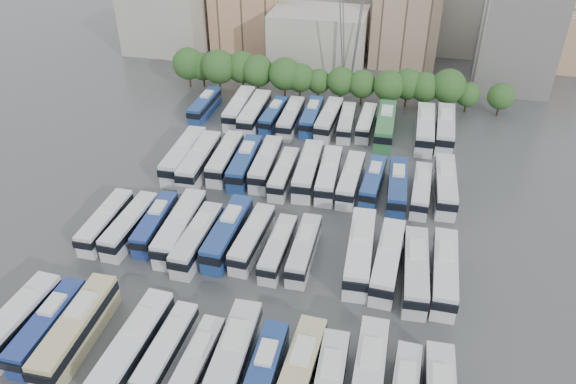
% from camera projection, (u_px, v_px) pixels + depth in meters
% --- Properties ---
extents(ground, '(220.00, 220.00, 0.00)m').
position_uv_depth(ground, '(277.00, 228.00, 74.89)').
color(ground, '#424447').
rests_on(ground, ground).
extents(tree_line, '(65.54, 8.05, 8.49)m').
position_uv_depth(tree_line, '(315.00, 77.00, 107.04)').
color(tree_line, black).
rests_on(tree_line, ground).
extents(city_buildings, '(102.00, 35.00, 20.00)m').
position_uv_depth(city_buildings, '(322.00, 14.00, 130.16)').
color(city_buildings, '#9E998E').
rests_on(city_buildings, ground).
extents(apartment_tower, '(14.00, 14.00, 26.00)m').
position_uv_depth(apartment_tower, '(522.00, 22.00, 108.06)').
color(apartment_tower, silver).
rests_on(apartment_tower, ground).
extents(bus_r0_s0, '(3.57, 13.42, 4.17)m').
position_uv_depth(bus_r0_s0, '(13.00, 326.00, 57.69)').
color(bus_r0_s0, silver).
rests_on(bus_r0_s0, ground).
extents(bus_r0_s1, '(2.59, 11.74, 3.68)m').
position_uv_depth(bus_r0_s1, '(48.00, 326.00, 58.05)').
color(bus_r0_s1, navy).
rests_on(bus_r0_s1, ground).
extents(bus_r0_s2, '(3.25, 13.53, 4.23)m').
position_uv_depth(bus_r0_s2, '(77.00, 329.00, 57.27)').
color(bus_r0_s2, '#C3B886').
rests_on(bus_r0_s2, ground).
extents(bus_r0_s4, '(3.34, 13.28, 4.14)m').
position_uv_depth(bus_r0_s4, '(134.00, 346.00, 55.48)').
color(bus_r0_s4, silver).
rests_on(bus_r0_s4, ground).
extents(bus_r0_s5, '(2.72, 10.98, 3.42)m').
position_uv_depth(bus_r0_s5, '(167.00, 349.00, 55.61)').
color(bus_r0_s5, silver).
rests_on(bus_r0_s5, ground).
extents(bus_r0_s6, '(2.60, 10.90, 3.41)m').
position_uv_depth(bus_r0_s6, '(196.00, 365.00, 53.98)').
color(bus_r0_s6, silver).
rests_on(bus_r0_s6, ground).
extents(bus_r0_s7, '(3.41, 13.62, 4.24)m').
position_uv_depth(bus_r0_s7, '(232.00, 361.00, 53.88)').
color(bus_r0_s7, silver).
rests_on(bus_r0_s7, ground).
extents(bus_r0_s8, '(2.71, 11.78, 3.69)m').
position_uv_depth(bus_r0_s8, '(263.00, 376.00, 52.76)').
color(bus_r0_s8, navy).
rests_on(bus_r0_s8, ground).
extents(bus_r0_s9, '(3.32, 12.86, 4.00)m').
position_uv_depth(bus_r0_s9, '(298.00, 376.00, 52.59)').
color(bus_r0_s9, '#C1B885').
rests_on(bus_r0_s9, ground).
extents(bus_r0_s11, '(2.99, 13.17, 4.12)m').
position_uv_depth(bus_r0_s11, '(368.00, 380.00, 52.18)').
color(bus_r0_s11, silver).
rests_on(bus_r0_s11, ground).
extents(bus_r1_s0, '(2.62, 11.55, 3.62)m').
position_uv_depth(bus_r1_s0, '(106.00, 221.00, 73.18)').
color(bus_r1_s0, silver).
rests_on(bus_r1_s0, ground).
extents(bus_r1_s1, '(2.88, 11.79, 3.68)m').
position_uv_depth(bus_r1_s1, '(130.00, 225.00, 72.50)').
color(bus_r1_s1, silver).
rests_on(bus_r1_s1, ground).
extents(bus_r1_s2, '(2.96, 11.25, 3.50)m').
position_uv_depth(bus_r1_s2, '(156.00, 223.00, 72.95)').
color(bus_r1_s2, navy).
rests_on(bus_r1_s2, ground).
extents(bus_r1_s3, '(3.32, 13.20, 4.11)m').
position_uv_depth(bus_r1_s3, '(180.00, 227.00, 71.76)').
color(bus_r1_s3, silver).
rests_on(bus_r1_s3, ground).
extents(bus_r1_s4, '(2.91, 12.22, 3.82)m').
position_uv_depth(bus_r1_s4, '(198.00, 239.00, 70.00)').
color(bus_r1_s4, silver).
rests_on(bus_r1_s4, ground).
extents(bus_r1_s5, '(3.06, 12.82, 4.01)m').
position_uv_depth(bus_r1_s5, '(228.00, 232.00, 70.91)').
color(bus_r1_s5, navy).
rests_on(bus_r1_s5, ground).
extents(bus_r1_s6, '(3.07, 11.63, 3.62)m').
position_uv_depth(bus_r1_s6, '(252.00, 238.00, 70.26)').
color(bus_r1_s6, silver).
rests_on(bus_r1_s6, ground).
extents(bus_r1_s7, '(2.51, 10.87, 3.40)m').
position_uv_depth(bus_r1_s7, '(278.00, 248.00, 68.80)').
color(bus_r1_s7, silver).
rests_on(bus_r1_s7, ground).
extents(bus_r1_s8, '(2.57, 11.26, 3.53)m').
position_uv_depth(bus_r1_s8, '(304.00, 249.00, 68.53)').
color(bus_r1_s8, silver).
rests_on(bus_r1_s8, ground).
extents(bus_r1_s10, '(3.64, 13.81, 4.29)m').
position_uv_depth(bus_r1_s10, '(360.00, 251.00, 67.58)').
color(bus_r1_s10, white).
rests_on(bus_r1_s10, ground).
extents(bus_r1_s11, '(3.27, 12.93, 4.03)m').
position_uv_depth(bus_r1_s11, '(388.00, 260.00, 66.42)').
color(bus_r1_s11, silver).
rests_on(bus_r1_s11, ground).
extents(bus_r1_s12, '(3.41, 12.92, 4.02)m').
position_uv_depth(bus_r1_s12, '(415.00, 270.00, 64.99)').
color(bus_r1_s12, silver).
rests_on(bus_r1_s12, ground).
extents(bus_r1_s13, '(2.80, 12.82, 4.02)m').
position_uv_depth(bus_r1_s13, '(444.00, 272.00, 64.75)').
color(bus_r1_s13, silver).
rests_on(bus_r1_s13, ground).
extents(bus_r2_s1, '(3.33, 13.62, 4.25)m').
position_uv_depth(bus_r2_s1, '(184.00, 155.00, 87.00)').
color(bus_r2_s1, silver).
rests_on(bus_r2_s1, ground).
extents(bus_r2_s2, '(3.38, 13.51, 4.21)m').
position_uv_depth(bus_r2_s2, '(200.00, 160.00, 85.75)').
color(bus_r2_s2, silver).
rests_on(bus_r2_s2, ground).
extents(bus_r2_s3, '(3.21, 12.53, 3.90)m').
position_uv_depth(bus_r2_s3, '(225.00, 158.00, 86.67)').
color(bus_r2_s3, silver).
rests_on(bus_r2_s3, ground).
extents(bus_r2_s4, '(3.25, 12.64, 3.93)m').
position_uv_depth(bus_r2_s4, '(245.00, 162.00, 85.49)').
color(bus_r2_s4, navy).
rests_on(bus_r2_s4, ground).
extents(bus_r2_s5, '(3.16, 12.54, 3.91)m').
position_uv_depth(bus_r2_s5, '(266.00, 163.00, 85.27)').
color(bus_r2_s5, silver).
rests_on(bus_r2_s5, ground).
extents(bus_r2_s6, '(2.60, 11.37, 3.56)m').
position_uv_depth(bus_r2_s6, '(284.00, 173.00, 83.18)').
color(bus_r2_s6, silver).
rests_on(bus_r2_s6, ground).
extents(bus_r2_s7, '(3.43, 13.23, 4.12)m').
position_uv_depth(bus_r2_s7, '(308.00, 170.00, 83.49)').
color(bus_r2_s7, silver).
rests_on(bus_r2_s7, ground).
extents(bus_r2_s8, '(3.33, 12.55, 3.90)m').
position_uv_depth(bus_r2_s8, '(329.00, 174.00, 82.58)').
color(bus_r2_s8, silver).
rests_on(bus_r2_s8, ground).
extents(bus_r2_s9, '(2.80, 11.94, 3.73)m').
position_uv_depth(bus_r2_s9, '(351.00, 179.00, 81.67)').
color(bus_r2_s9, silver).
rests_on(bus_r2_s9, ground).
extents(bus_r2_s10, '(3.00, 11.22, 3.48)m').
position_uv_depth(bus_r2_s10, '(373.00, 181.00, 81.42)').
color(bus_r2_s10, navy).
rests_on(bus_r2_s10, ground).
extents(bus_r2_s11, '(3.19, 12.22, 3.80)m').
position_uv_depth(bus_r2_s11, '(397.00, 186.00, 80.05)').
color(bus_r2_s11, navy).
rests_on(bus_r2_s11, ground).
extents(bus_r2_s12, '(2.65, 11.24, 3.51)m').
position_uv_depth(bus_r2_s12, '(421.00, 190.00, 79.54)').
color(bus_r2_s12, silver).
rests_on(bus_r2_s12, ground).
extents(bus_r2_s13, '(3.30, 13.03, 4.06)m').
position_uv_depth(bus_r2_s13, '(445.00, 185.00, 80.04)').
color(bus_r2_s13, silver).
rests_on(bus_r2_s13, ground).
extents(bus_r3_s0, '(2.55, 11.44, 3.59)m').
position_uv_depth(bus_r3_s0, '(205.00, 105.00, 102.92)').
color(bus_r3_s0, navy).
rests_on(bus_r3_s0, ground).
extents(bus_r3_s2, '(3.30, 13.12, 4.09)m').
position_uv_depth(bus_r3_s2, '(239.00, 108.00, 101.45)').
color(bus_r3_s2, silver).
rests_on(bus_r3_s2, ground).
extents(bus_r3_s3, '(3.08, 13.25, 4.14)m').
position_uv_depth(bus_r3_s3, '(255.00, 113.00, 99.74)').
color(bus_r3_s3, white).
rests_on(bus_r3_s3, ground).
extents(bus_r3_s4, '(2.87, 11.05, 3.44)m').
position_uv_depth(bus_r3_s4, '(274.00, 115.00, 99.70)').
color(bus_r3_s4, navy).
rests_on(bus_r3_s4, ground).
extents(bus_r3_s5, '(2.79, 12.10, 3.78)m').
position_uv_depth(bus_r3_s5, '(291.00, 118.00, 98.41)').
color(bus_r3_s5, silver).
rests_on(bus_r3_s5, ground).
extents(bus_r3_s6, '(2.75, 11.66, 3.64)m').
position_uv_depth(bus_r3_s6, '(312.00, 116.00, 99.10)').
color(bus_r3_s6, navy).
rests_on(bus_r3_s6, ground).
extents(bus_r3_s7, '(3.21, 12.48, 3.88)m').
position_uv_depth(bus_r3_s7, '(329.00, 119.00, 97.95)').
color(bus_r3_s7, silver).
rests_on(bus_r3_s7, ground).
extents(bus_r3_s8, '(2.94, 11.11, 3.45)m').
position_uv_depth(bus_r3_s8, '(346.00, 122.00, 97.35)').
color(bus_r3_s8, silver).
rests_on(bus_r3_s8, ground).
extents(bus_r3_s9, '(2.56, 10.89, 3.40)m').
position_uv_depth(bus_r3_s9, '(366.00, 122.00, 97.32)').
color(bus_r3_s9, silver).
rests_on(bus_r3_s9, ground).
extents(bus_r3_s10, '(3.31, 13.76, 4.29)m').
position_uv_depth(bus_r3_s10, '(385.00, 125.00, 95.55)').
color(bus_r3_s10, '#31733F').
rests_on(bus_r3_s10, ground).
extents(bus_r3_s12, '(3.22, 13.75, 4.30)m').
position_uv_depth(bus_r3_s12, '(425.00, 128.00, 94.54)').
color(bus_r3_s12, silver).
rests_on(bus_r3_s12, ground).
extents(bus_r3_s13, '(3.04, 13.48, 4.22)m').
position_uv_depth(bus_r3_s13, '(445.00, 128.00, 94.64)').
color(bus_r3_s13, silver).
rests_on(bus_r3_s13, ground).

